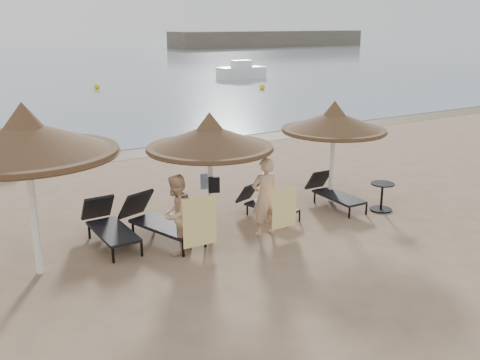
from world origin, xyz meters
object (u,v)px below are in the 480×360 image
object	(u,v)px
person_left	(176,208)
person_right	(265,191)
lounger_far_right	(333,192)
palapa_center	(210,138)
lounger_near_right	(264,203)
side_table	(382,198)
lounger_near_left	(157,220)
palapa_left	(25,139)
palapa_right	(334,122)
lounger_far_left	(108,224)

from	to	relation	value
person_left	person_right	world-z (taller)	person_right
lounger_far_right	person_right	distance (m)	2.79
palapa_center	lounger_near_right	world-z (taller)	palapa_center
person_right	side_table	bearing A→B (deg)	-177.48
lounger_near_left	side_table	distance (m)	5.67
lounger_near_left	palapa_left	bearing A→B (deg)	171.49
side_table	person_right	bearing A→B (deg)	176.89
lounger_near_right	lounger_far_right	distance (m)	1.96
palapa_right	lounger_near_right	bearing A→B (deg)	-179.37
palapa_center	palapa_left	bearing A→B (deg)	-178.69
palapa_right	lounger_far_right	xyz separation A→B (m)	(-0.17, -0.28, -1.76)
palapa_left	lounger_far_left	size ratio (longest dim) A/B	1.62
lounger_far_right	palapa_center	bearing A→B (deg)	-177.82
side_table	palapa_right	bearing A→B (deg)	117.36
palapa_left	side_table	world-z (taller)	palapa_left
palapa_center	lounger_far_left	xyz separation A→B (m)	(-2.13, 0.70, -1.78)
palapa_center	side_table	distance (m)	4.84
palapa_right	lounger_near_right	xyz separation A→B (m)	(-2.11, -0.02, -1.80)
palapa_left	person_left	size ratio (longest dim) A/B	1.70
lounger_near_left	person_left	size ratio (longest dim) A/B	1.16
side_table	lounger_near_left	bearing A→B (deg)	167.43
palapa_right	side_table	world-z (taller)	palapa_right
palapa_left	person_right	xyz separation A→B (m)	(4.70, -0.61, -1.56)
lounger_near_right	side_table	xyz separation A→B (m)	(2.74, -1.19, 0.01)
palapa_left	lounger_near_left	world-z (taller)	palapa_left
lounger_far_left	person_left	bearing A→B (deg)	-52.60
palapa_center	lounger_near_right	xyz separation A→B (m)	(1.64, 0.31, -1.86)
palapa_right	person_left	size ratio (longest dim) A/B	1.40
palapa_center	side_table	size ratio (longest dim) A/B	3.89
palapa_left	palapa_center	distance (m)	3.74
palapa_center	lounger_far_right	world-z (taller)	palapa_center
lounger_near_left	person_left	bearing A→B (deg)	-105.34
palapa_center	person_right	bearing A→B (deg)	-35.43
person_right	palapa_left	bearing A→B (deg)	-1.77
lounger_near_left	lounger_far_right	world-z (taller)	lounger_near_left
palapa_center	lounger_far_right	size ratio (longest dim) A/B	1.51
lounger_near_right	side_table	distance (m)	2.99
palapa_left	side_table	xyz separation A→B (m)	(8.11, -0.80, -2.25)
lounger_far_right	person_right	size ratio (longest dim) A/B	0.89
lounger_near_right	side_table	world-z (taller)	lounger_near_right
person_left	palapa_left	bearing A→B (deg)	-51.73
palapa_left	palapa_right	xyz separation A→B (m)	(7.48, 0.42, -0.46)
palapa_center	palapa_right	world-z (taller)	palapa_center
lounger_far_left	person_right	bearing A→B (deg)	-25.64
palapa_left	lounger_far_left	world-z (taller)	palapa_left
palapa_left	lounger_near_left	distance (m)	3.39
person_right	lounger_far_right	bearing A→B (deg)	-158.31
palapa_right	side_table	distance (m)	2.25
palapa_left	person_left	world-z (taller)	palapa_left
lounger_far_right	person_left	size ratio (longest dim) A/B	0.95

